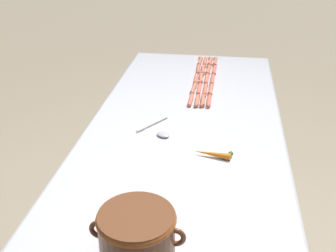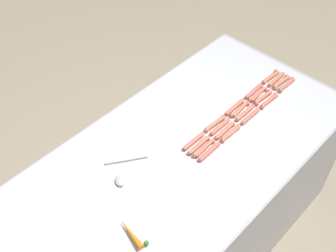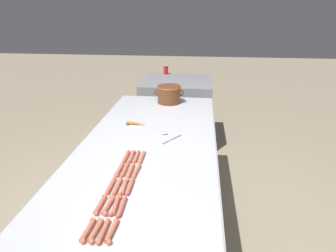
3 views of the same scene
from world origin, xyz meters
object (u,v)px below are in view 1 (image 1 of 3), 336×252
object	(u,v)px
hot_dog_3	(211,89)
hot_dog_8	(205,90)
hot_dog_12	(201,78)
hot_dog_17	(195,79)
hot_dog_1	(214,70)
hot_dog_14	(197,101)
hot_dog_13	(199,89)
hot_dog_15	(200,61)
hot_dog_10	(205,61)
bean_pot	(137,235)
hot_dog_4	(209,101)
hot_dog_6	(208,70)
hot_dog_18	(194,89)
hot_dog_11	(203,70)
carrot	(213,154)
hot_dog_2	(212,79)
hot_dog_9	(203,101)
hot_dog_16	(198,69)
serving_spoon	(159,131)
hot_dog_7	(207,79)
hot_dog_0	(215,61)
hot_dog_5	(210,61)
hot_dog_19	(190,100)

from	to	relation	value
hot_dog_3	hot_dog_8	xyz separation A→B (m)	(0.03, 0.01, 0.00)
hot_dog_12	hot_dog_17	xyz separation A→B (m)	(0.04, 0.01, 0.00)
hot_dog_1	hot_dog_14	size ratio (longest dim) A/B	1.00
hot_dog_13	hot_dog_15	world-z (taller)	same
hot_dog_10	bean_pot	bearing A→B (deg)	87.59
hot_dog_4	hot_dog_17	xyz separation A→B (m)	(0.11, -0.35, 0.00)
hot_dog_1	hot_dog_4	xyz separation A→B (m)	(0.01, 0.53, 0.00)
hot_dog_6	hot_dog_18	bearing A→B (deg)	78.89
hot_dog_6	hot_dog_11	xyz separation A→B (m)	(0.04, 0.00, 0.00)
carrot	hot_dog_15	bearing A→B (deg)	-82.93
hot_dog_3	hot_dog_15	distance (m)	0.55
hot_dog_2	hot_dog_9	world-z (taller)	same
hot_dog_16	hot_dog_12	bearing A→B (deg)	100.25
hot_dog_11	serving_spoon	bearing A→B (deg)	80.70
hot_dog_6	hot_dog_16	xyz separation A→B (m)	(0.07, -0.01, 0.00)
hot_dog_15	hot_dog_10	bearing A→B (deg)	-171.80
hot_dog_11	hot_dog_18	world-z (taller)	same
hot_dog_7	bean_pot	world-z (taller)	bean_pot
hot_dog_7	hot_dog_11	size ratio (longest dim) A/B	1.00
hot_dog_13	hot_dog_4	bearing A→B (deg)	111.47
hot_dog_18	hot_dog_14	bearing A→B (deg)	101.64
hot_dog_1	hot_dog_13	xyz separation A→B (m)	(0.08, 0.36, 0.00)
hot_dog_0	hot_dog_13	distance (m)	0.55
hot_dog_6	hot_dog_17	xyz separation A→B (m)	(0.07, 0.18, 0.00)
hot_dog_3	hot_dog_6	distance (m)	0.36
hot_dog_5	hot_dog_7	size ratio (longest dim) A/B	1.00
hot_dog_0	hot_dog_10	distance (m)	0.07
hot_dog_9	hot_dog_19	xyz separation A→B (m)	(0.07, -0.00, 0.00)
hot_dog_9	hot_dog_7	bearing A→B (deg)	-89.90
hot_dog_1	hot_dog_16	world-z (taller)	same
hot_dog_3	hot_dog_4	size ratio (longest dim) A/B	1.00
hot_dog_14	bean_pot	distance (m)	1.27
hot_dog_11	hot_dog_19	distance (m)	0.53
hot_dog_9	hot_dog_14	distance (m)	0.03
hot_dog_15	hot_dog_2	bearing A→B (deg)	107.17
hot_dog_0	hot_dog_2	distance (m)	0.37
hot_dog_2	hot_dog_19	size ratio (longest dim) A/B	1.00
hot_dog_6	hot_dog_9	size ratio (longest dim) A/B	1.00
hot_dog_13	hot_dog_12	bearing A→B (deg)	-89.12
hot_dog_15	hot_dog_19	world-z (taller)	same
hot_dog_14	hot_dog_11	bearing A→B (deg)	-89.53
hot_dog_16	hot_dog_6	bearing A→B (deg)	175.32
hot_dog_6	hot_dog_12	distance (m)	0.18
hot_dog_9	hot_dog_10	world-z (taller)	same
hot_dog_10	bean_pot	world-z (taller)	bean_pot
hot_dog_9	hot_dog_14	bearing A→B (deg)	7.74
hot_dog_10	hot_dog_2	bearing A→B (deg)	101.01
hot_dog_16	serving_spoon	distance (m)	0.95
hot_dog_14	hot_dog_4	bearing A→B (deg)	-176.09
hot_dog_8	hot_dog_14	size ratio (longest dim) A/B	1.00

